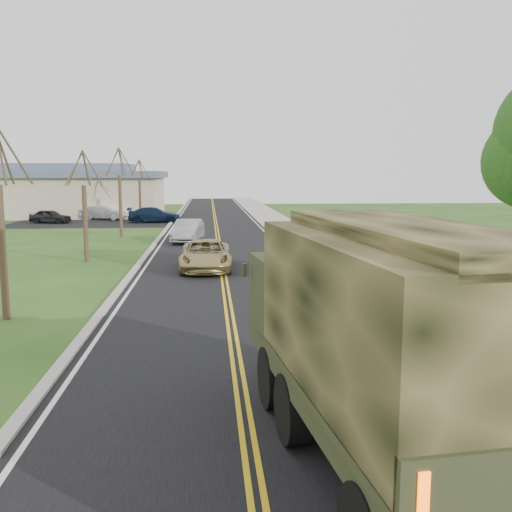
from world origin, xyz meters
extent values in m
plane|color=#224416|center=(0.00, 0.00, 0.00)|extent=(160.00, 160.00, 0.00)
cube|color=black|center=(0.00, 40.00, 0.01)|extent=(8.00, 120.00, 0.01)
cube|color=#9E998E|center=(4.15, 40.00, 0.06)|extent=(0.30, 120.00, 0.12)
cube|color=#9E998E|center=(5.90, 40.00, 0.05)|extent=(3.20, 120.00, 0.10)
cube|color=#9E998E|center=(-4.15, 40.00, 0.05)|extent=(0.30, 120.00, 0.10)
cylinder|color=#38281C|center=(-7.00, 10.00, 2.10)|extent=(0.24, 0.24, 4.20)
cylinder|color=#38281C|center=(-6.52, 10.13, 5.13)|extent=(1.01, 0.33, 1.90)
cylinder|color=#38281C|center=(-6.97, 10.62, 5.05)|extent=(0.13, 1.29, 1.74)
cylinder|color=#38281C|center=(-6.73, 9.59, 5.13)|extent=(0.58, 0.90, 1.90)
cylinder|color=#38281C|center=(-7.00, 22.00, 1.98)|extent=(0.24, 0.24, 3.96)
cylinder|color=#38281C|center=(-6.55, 22.12, 4.83)|extent=(0.96, 0.32, 1.79)
cylinder|color=#38281C|center=(-6.97, 22.58, 4.76)|extent=(0.12, 1.22, 1.65)
cylinder|color=#38281C|center=(-7.43, 22.17, 4.83)|extent=(0.93, 0.41, 1.79)
cylinder|color=#38281C|center=(-7.37, 21.55, 4.76)|extent=(0.75, 0.99, 1.67)
cylinder|color=#38281C|center=(-6.75, 21.61, 4.83)|extent=(0.55, 0.85, 1.80)
cylinder|color=#38281C|center=(-7.00, 34.00, 2.22)|extent=(0.24, 0.24, 4.44)
cylinder|color=#38281C|center=(-6.50, 34.13, 5.42)|extent=(1.07, 0.35, 2.00)
cylinder|color=#38281C|center=(-6.97, 34.65, 5.34)|extent=(0.13, 1.36, 1.84)
cylinder|color=#38281C|center=(-7.49, 34.19, 5.42)|extent=(1.03, 0.46, 2.00)
cylinder|color=#38281C|center=(-7.41, 33.49, 5.34)|extent=(0.83, 1.10, 1.87)
cylinder|color=#38281C|center=(-6.72, 33.56, 5.42)|extent=(0.61, 0.95, 2.01)
cylinder|color=#38281C|center=(-7.00, 46.00, 2.04)|extent=(0.24, 0.24, 4.08)
cylinder|color=#38281C|center=(-6.54, 46.12, 4.98)|extent=(0.99, 0.33, 1.84)
cylinder|color=#38281C|center=(-6.97, 46.60, 4.91)|extent=(0.13, 1.25, 1.69)
cylinder|color=#38281C|center=(-7.45, 46.17, 4.98)|extent=(0.95, 0.42, 1.85)
cylinder|color=#38281C|center=(-7.38, 45.53, 4.91)|extent=(0.77, 1.02, 1.72)
cylinder|color=#38281C|center=(-6.74, 45.60, 4.98)|extent=(0.57, 0.88, 1.85)
cube|color=tan|center=(-16.00, 56.00, 2.10)|extent=(20.00, 12.00, 4.20)
cube|color=#475466|center=(-16.00, 56.00, 4.50)|extent=(21.00, 13.00, 0.70)
cube|color=#475466|center=(-16.00, 56.00, 5.20)|extent=(14.00, 8.00, 0.90)
cube|color=black|center=(-10.00, 46.00, 0.01)|extent=(18.00, 10.00, 0.02)
cylinder|color=black|center=(0.74, 1.01, 0.60)|extent=(0.51, 1.24, 1.20)
cylinder|color=black|center=(3.02, 1.25, 0.60)|extent=(0.51, 1.24, 1.20)
cylinder|color=black|center=(0.57, 2.53, 0.60)|extent=(0.51, 1.24, 1.20)
cylinder|color=black|center=(2.85, 2.77, 0.60)|extent=(0.51, 1.24, 1.20)
cube|color=#30361D|center=(1.95, 0.48, 1.15)|extent=(3.42, 7.88, 0.38)
cube|color=#30361D|center=(1.65, 3.25, 2.08)|extent=(2.83, 2.34, 1.53)
cube|color=black|center=(1.55, 4.22, 2.29)|extent=(2.40, 0.34, 0.76)
cube|color=#30361D|center=(2.05, -0.45, 1.42)|extent=(3.33, 6.05, 0.16)
cube|color=black|center=(2.05, -0.45, 2.57)|extent=(3.33, 6.05, 2.18)
cube|color=black|center=(2.05, -0.45, 3.71)|extent=(2.35, 5.94, 0.27)
cube|color=#FF590C|center=(1.22, -3.51, 1.69)|extent=(0.11, 0.06, 0.49)
imported|color=tan|center=(-0.80, 18.86, 0.71)|extent=(2.39, 5.13, 1.42)
imported|color=#AAABAF|center=(-2.03, 30.26, 0.76)|extent=(2.20, 4.76, 1.51)
imported|color=black|center=(-15.31, 46.21, 0.65)|extent=(4.05, 2.42, 1.29)
imported|color=#AEAEB3|center=(-11.06, 50.00, 0.74)|extent=(4.70, 2.54, 1.47)
imported|color=#0E1B33|center=(-5.73, 46.29, 0.72)|extent=(5.05, 2.22, 1.44)
camera|label=1|loc=(-0.63, -8.02, 4.51)|focal=40.00mm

